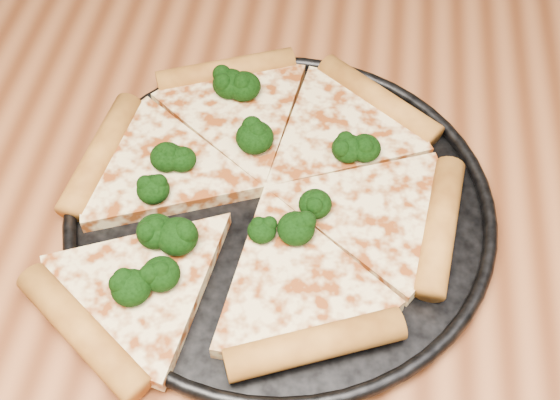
# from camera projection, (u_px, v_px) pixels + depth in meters

# --- Properties ---
(dining_table) EXTENTS (1.20, 0.90, 0.75)m
(dining_table) POSITION_uv_depth(u_px,v_px,m) (246.00, 355.00, 0.63)
(dining_table) COLOR #95522E
(dining_table) RESTS_ON ground
(pizza_pan) EXTENTS (0.35, 0.35, 0.02)m
(pizza_pan) POSITION_uv_depth(u_px,v_px,m) (280.00, 206.00, 0.60)
(pizza_pan) COLOR black
(pizza_pan) RESTS_ON dining_table
(pizza) EXTENTS (0.34, 0.37, 0.03)m
(pizza) POSITION_uv_depth(u_px,v_px,m) (259.00, 193.00, 0.60)
(pizza) COLOR #F7D897
(pizza) RESTS_ON pizza_pan
(broccoli_florets) EXTENTS (0.19, 0.25, 0.02)m
(broccoli_florets) POSITION_uv_depth(u_px,v_px,m) (226.00, 179.00, 0.60)
(broccoli_florets) COLOR black
(broccoli_florets) RESTS_ON pizza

